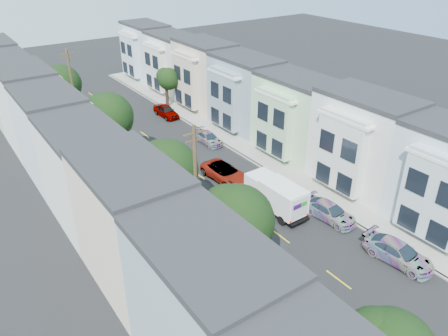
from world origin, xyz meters
name	(u,v)px	position (x,y,z in m)	size (l,w,h in m)	color
ground	(280,236)	(0.00, 0.00, 0.00)	(160.00, 160.00, 0.00)	black
road_slab	(183,164)	(0.00, 15.00, 0.01)	(12.00, 70.00, 0.02)	black
curb_left	(129,180)	(-6.05, 15.00, 0.07)	(0.30, 70.00, 0.15)	gray
curb_right	(231,149)	(6.05, 15.00, 0.07)	(0.30, 70.00, 0.15)	gray
sidewalk_left	(116,183)	(-7.35, 15.00, 0.07)	(2.60, 70.00, 0.15)	gray
sidewalk_right	(240,146)	(7.35, 15.00, 0.07)	(2.60, 70.00, 0.15)	gray
centerline	(183,164)	(0.00, 15.00, 0.00)	(0.12, 70.00, 0.01)	gold
townhouse_row_left	(76,196)	(-11.15, 15.00, 0.00)	(5.00, 70.00, 8.50)	#ADD7A8
townhouse_row_right	(267,138)	(11.15, 15.00, 0.00)	(5.00, 70.00, 8.50)	#ADD7A8
tree_b	(235,222)	(-6.30, -2.56, 5.33)	(4.70, 4.70, 7.70)	black
tree_c	(167,170)	(-6.30, 6.22, 5.05)	(4.70, 4.70, 7.42)	black
tree_d	(108,118)	(-6.30, 17.85, 5.58)	(4.70, 4.70, 7.96)	black
tree_e	(61,84)	(-6.30, 32.89, 4.98)	(4.70, 4.70, 7.35)	black
tree_far_r	(168,79)	(6.89, 30.55, 3.92)	(2.93, 2.93, 5.44)	black
utility_pole_near	(196,193)	(-6.30, 2.00, 5.15)	(1.60, 0.26, 10.00)	#42301E
utility_pole_far	(74,94)	(-6.30, 28.00, 5.15)	(1.60, 0.26, 10.00)	#42301E
fedex_truck	(276,195)	(2.07, 3.03, 1.55)	(2.23, 5.80, 2.78)	white
lead_sedan	(225,173)	(1.61, 9.80, 0.75)	(2.47, 5.36, 1.49)	black
parked_left_b	(296,313)	(-4.90, -6.96, 0.70)	(1.48, 4.19, 1.40)	#0C2037
parked_left_c	(239,260)	(-4.90, -1.18, 0.77)	(1.81, 4.73, 1.53)	silver
parked_left_d	(146,177)	(-4.90, 13.43, 0.68)	(1.44, 4.07, 1.36)	#5E0F19
parked_right_a	(398,253)	(4.90, -7.05, 0.74)	(2.08, 4.96, 1.49)	#353536
parked_right_b	(330,212)	(4.90, -0.52, 0.69)	(1.93, 4.58, 1.38)	white
parked_right_c	(208,138)	(4.90, 17.79, 0.62)	(1.72, 4.10, 1.23)	black
parked_right_d	(166,111)	(4.90, 27.74, 0.75)	(1.78, 4.65, 1.51)	black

